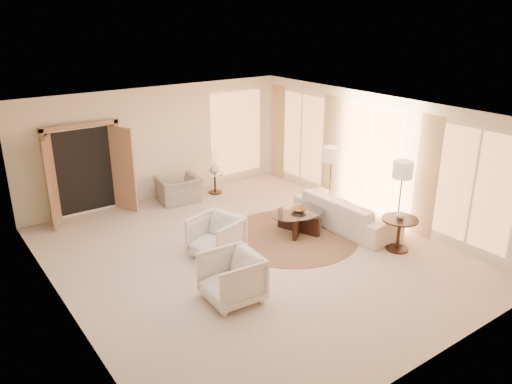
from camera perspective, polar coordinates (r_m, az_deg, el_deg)
room at (r=9.34m, az=-0.56°, el=0.53°), size 7.04×8.04×2.83m
windows_right at (r=11.66m, az=13.17°, el=3.77°), size 0.10×6.40×2.40m
window_back_corner at (r=13.73m, az=-2.24°, el=6.76°), size 1.70×0.10×2.40m
curtains_right at (r=12.22m, az=9.85°, el=4.52°), size 0.06×5.20×2.60m
french_doors at (r=11.97m, az=-18.84°, el=2.22°), size 1.95×0.66×2.16m
area_rug at (r=10.66m, az=3.94°, el=-5.04°), size 3.80×3.80×0.01m
sofa at (r=11.13m, az=10.29°, el=-2.24°), size 1.02×2.46×0.71m
armchair_left at (r=9.69m, az=-4.58°, el=-4.90°), size 1.02×1.06×0.89m
armchair_right at (r=8.26m, az=-2.80°, el=-9.53°), size 0.88×0.93×0.90m
accent_chair at (r=12.49m, az=-8.86°, el=0.76°), size 1.06×0.76×0.87m
coffee_table at (r=10.75m, az=4.88°, el=-3.11°), size 1.61×1.61×0.48m
end_table at (r=10.28m, az=16.04°, el=-4.04°), size 0.71×0.71×0.67m
side_table at (r=13.03m, az=-4.72°, el=1.28°), size 0.47×0.47×0.55m
floor_lamp_near at (r=11.42m, az=8.63°, el=3.92°), size 0.39×0.39×1.63m
floor_lamp_far at (r=10.46m, az=16.40°, el=2.05°), size 0.41×0.41×1.68m
bowl at (r=10.66m, az=4.92°, el=-2.04°), size 0.32×0.32×0.08m
end_vase at (r=10.17m, az=16.20°, el=-2.54°), size 0.20×0.20×0.17m
side_vase at (r=12.92m, az=-4.77°, el=2.76°), size 0.30×0.30×0.28m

